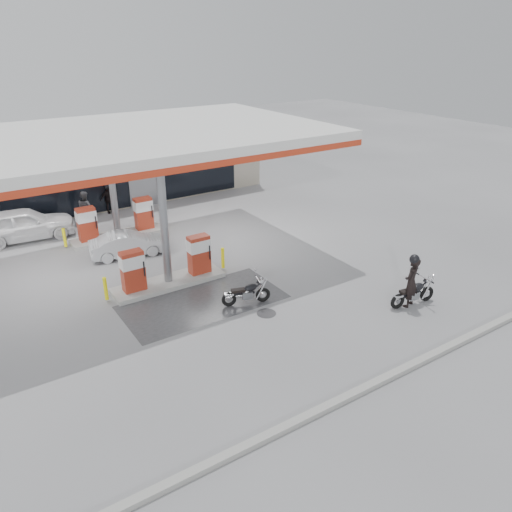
{
  "coord_description": "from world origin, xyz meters",
  "views": [
    {
      "loc": [
        -6.78,
        -14.73,
        9.23
      ],
      "look_at": [
        2.98,
        0.18,
        1.2
      ],
      "focal_mm": 35.0,
      "sensor_mm": 36.0,
      "label": 1
    }
  ],
  "objects": [
    {
      "name": "main_motorcycle",
      "position": [
        6.89,
        -4.42,
        0.45
      ],
      "size": [
        1.96,
        0.75,
        1.01
      ],
      "rotation": [
        0.0,
        0.0,
        -0.15
      ],
      "color": "black",
      "rests_on": "ground"
    },
    {
      "name": "kerb",
      "position": [
        0.0,
        -7.0,
        0.07
      ],
      "size": [
        28.0,
        0.25,
        0.15
      ],
      "primitive_type": "cube",
      "color": "gray",
      "rests_on": "ground"
    },
    {
      "name": "parked_motorcycle",
      "position": [
        1.8,
        -1.01,
        0.42
      ],
      "size": [
        1.81,
        0.91,
        0.96
      ],
      "rotation": [
        0.0,
        0.0,
        -0.31
      ],
      "color": "black",
      "rests_on": "ground"
    },
    {
      "name": "biker_main",
      "position": [
        6.7,
        -4.39,
        0.96
      ],
      "size": [
        0.81,
        0.66,
        1.93
      ],
      "primitive_type": "imported",
      "rotation": [
        0.0,
        0.0,
        3.46
      ],
      "color": "black",
      "rests_on": "ground"
    },
    {
      "name": "biker_walking",
      "position": [
        0.85,
        11.8,
        0.79
      ],
      "size": [
        0.94,
        0.43,
        1.57
      ],
      "primitive_type": "imported",
      "rotation": [
        0.0,
        0.0,
        0.06
      ],
      "color": "black",
      "rests_on": "ground"
    },
    {
      "name": "store_building",
      "position": [
        0.01,
        15.94,
        2.01
      ],
      "size": [
        22.0,
        8.22,
        4.0
      ],
      "color": "#BDB09F",
      "rests_on": "ground"
    },
    {
      "name": "sedan_white",
      "position": [
        -3.81,
        10.2,
        0.79
      ],
      "size": [
        4.77,
        2.28,
        1.57
      ],
      "primitive_type": "imported",
      "rotation": [
        0.0,
        0.0,
        1.48
      ],
      "color": "white",
      "rests_on": "ground"
    },
    {
      "name": "drain_cover",
      "position": [
        2.0,
        -2.0,
        0.0
      ],
      "size": [
        0.7,
        0.7,
        0.01
      ],
      "primitive_type": "cylinder",
      "color": "#38383A",
      "rests_on": "ground"
    },
    {
      "name": "ground",
      "position": [
        0.0,
        0.0,
        0.0
      ],
      "size": [
        90.0,
        90.0,
        0.0
      ],
      "primitive_type": "plane",
      "color": "gray",
      "rests_on": "ground"
    },
    {
      "name": "canopy",
      "position": [
        0.0,
        5.0,
        5.27
      ],
      "size": [
        16.0,
        10.02,
        5.51
      ],
      "color": "silver",
      "rests_on": "ground"
    },
    {
      "name": "pump_island_far",
      "position": [
        0.0,
        8.0,
        0.71
      ],
      "size": [
        5.14,
        1.3,
        1.78
      ],
      "color": "#9E9E99",
      "rests_on": "ground"
    },
    {
      "name": "hatchback_silver",
      "position": [
        -0.32,
        5.6,
        0.55
      ],
      "size": [
        3.51,
        1.74,
        1.11
      ],
      "primitive_type": "imported",
      "rotation": [
        0.0,
        0.0,
        1.4
      ],
      "color": "#B3B8BC",
      "rests_on": "ground"
    },
    {
      "name": "pump_island_near",
      "position": [
        0.0,
        2.0,
        0.71
      ],
      "size": [
        5.14,
        1.3,
        1.78
      ],
      "color": "#9E9E99",
      "rests_on": "ground"
    },
    {
      "name": "wet_patch",
      "position": [
        0.5,
        0.0,
        0.0
      ],
      "size": [
        6.0,
        3.0,
        0.0
      ],
      "primitive_type": "cube",
      "color": "#4C4C4F",
      "rests_on": "ground"
    },
    {
      "name": "attendant",
      "position": [
        -0.69,
        10.8,
        0.87
      ],
      "size": [
        0.89,
        1.01,
        1.74
      ],
      "primitive_type": "imported",
      "rotation": [
        0.0,
        0.0,
        1.89
      ],
      "color": "#4D4D51",
      "rests_on": "ground"
    }
  ]
}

